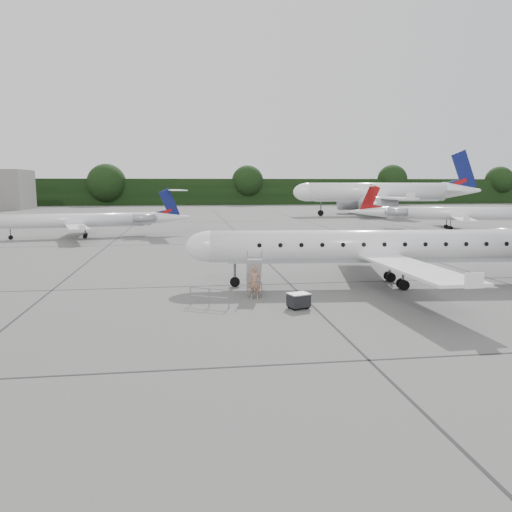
{
  "coord_description": "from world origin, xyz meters",
  "views": [
    {
      "loc": [
        -9.79,
        -25.96,
        6.46
      ],
      "look_at": [
        -5.82,
        2.44,
        2.3
      ],
      "focal_mm": 35.0,
      "sensor_mm": 36.0,
      "label": 1
    }
  ],
  "objects": [
    {
      "name": "bg_regional_left",
      "position": [
        -22.81,
        36.51,
        2.92
      ],
      "size": [
        24.47,
        19.3,
        5.83
      ],
      "primitive_type": null,
      "rotation": [
        0.0,
        0.0,
        0.16
      ],
      "color": "white",
      "rests_on": "ground"
    },
    {
      "name": "baggage_cart",
      "position": [
        -4.08,
        -1.15,
        0.44
      ],
      "size": [
        1.23,
        1.11,
        0.88
      ],
      "primitive_type": null,
      "rotation": [
        0.0,
        0.0,
        0.34
      ],
      "color": "black",
      "rests_on": "ground"
    },
    {
      "name": "safety_railing",
      "position": [
        -8.68,
        -0.15,
        0.5
      ],
      "size": [
        2.0,
        1.05,
        1.0
      ],
      "primitive_type": null,
      "rotation": [
        0.0,
        0.0,
        -0.46
      ],
      "color": "gray",
      "rests_on": "ground"
    },
    {
      "name": "bg_regional_right",
      "position": [
        28.23,
        40.56,
        3.17
      ],
      "size": [
        27.89,
        23.13,
        6.34
      ],
      "primitive_type": null,
      "rotation": [
        0.0,
        0.0,
        2.88
      ],
      "color": "white",
      "rests_on": "ground"
    },
    {
      "name": "treeline",
      "position": [
        0.0,
        130.0,
        4.0
      ],
      "size": [
        260.0,
        4.0,
        8.0
      ],
      "primitive_type": "cube",
      "color": "black",
      "rests_on": "ground"
    },
    {
      "name": "passenger",
      "position": [
        -6.02,
        1.46,
        0.93
      ],
      "size": [
        0.77,
        0.59,
        1.87
      ],
      "primitive_type": "imported",
      "rotation": [
        0.0,
        0.0,
        -0.23
      ],
      "color": "#9A6E54",
      "rests_on": "ground"
    },
    {
      "name": "ground",
      "position": [
        0.0,
        0.0,
        0.0
      ],
      "size": [
        320.0,
        320.0,
        0.0
      ],
      "primitive_type": "plane",
      "color": "slate",
      "rests_on": "ground"
    },
    {
      "name": "airstair",
      "position": [
        -5.91,
        2.68,
        1.12
      ],
      "size": [
        1.04,
        2.2,
        2.23
      ],
      "primitive_type": null,
      "rotation": [
        0.0,
        0.0,
        -0.09
      ],
      "color": "white",
      "rests_on": "ground"
    },
    {
      "name": "bg_narrowbody",
      "position": [
        28.93,
        72.56,
        6.65
      ],
      "size": [
        37.4,
        27.18,
        13.29
      ],
      "primitive_type": null,
      "rotation": [
        0.0,
        0.0,
        -0.01
      ],
      "color": "white",
      "rests_on": "ground"
    },
    {
      "name": "main_regional_jet",
      "position": [
        2.48,
        4.03,
        3.56
      ],
      "size": [
        29.49,
        22.44,
        7.13
      ],
      "primitive_type": null,
      "rotation": [
        0.0,
        0.0,
        -0.09
      ],
      "color": "white",
      "rests_on": "ground"
    }
  ]
}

